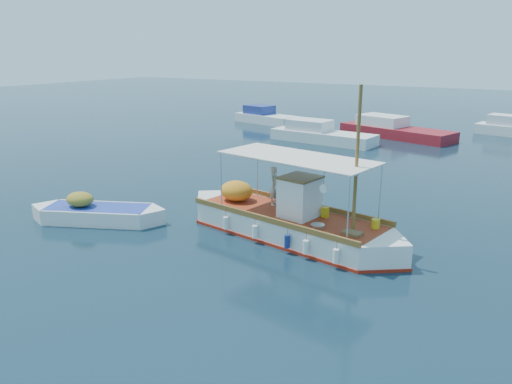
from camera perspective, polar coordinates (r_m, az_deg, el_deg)
The scene contains 7 objects.
ground at distance 18.38m, azimuth 3.01°, elevation -5.54°, with size 160.00×160.00×0.00m, color black.
fishing_caique at distance 18.68m, azimuth 3.57°, elevation -3.50°, with size 9.52×3.83×5.89m.
dinghy at distance 21.24m, azimuth -17.74°, elevation -2.47°, with size 5.23×3.08×1.39m.
bg_boat_nw at distance 37.97m, azimuth 7.34°, elevation 6.44°, with size 8.15×3.23×1.80m.
bg_boat_n at distance 41.34m, azimuth 15.41°, elevation 6.78°, with size 9.47×5.42×1.80m.
bg_boat_far_w at distance 47.51m, azimuth 1.03°, elevation 8.49°, with size 6.66×3.75×1.80m.
bg_boat_far_n at distance 45.49m, azimuth 27.17°, elevation 6.39°, with size 5.90×3.14×1.80m.
Camera 1 is at (7.79, -15.21, 6.77)m, focal length 35.00 mm.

